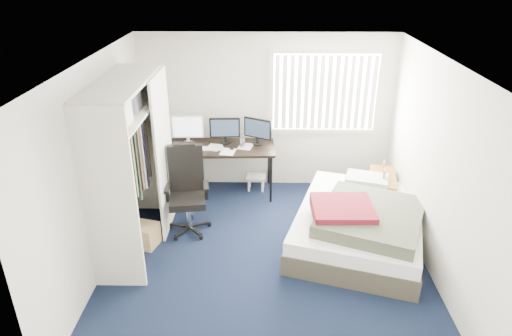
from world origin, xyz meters
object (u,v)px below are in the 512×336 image
(nightstand, at_px, (382,180))
(office_chair, at_px, (188,198))
(desk, at_px, (222,145))
(bed, at_px, (360,223))

(nightstand, bearing_deg, office_chair, -167.46)
(office_chair, relative_size, nightstand, 1.47)
(desk, distance_m, nightstand, 2.52)
(desk, height_order, nightstand, desk)
(desk, bearing_deg, bed, -35.68)
(office_chair, height_order, bed, office_chair)
(desk, bearing_deg, office_chair, -109.64)
(desk, relative_size, nightstand, 2.00)
(office_chair, bearing_deg, nightstand, 12.54)
(office_chair, xyz_separation_m, bed, (2.34, -0.32, -0.18))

